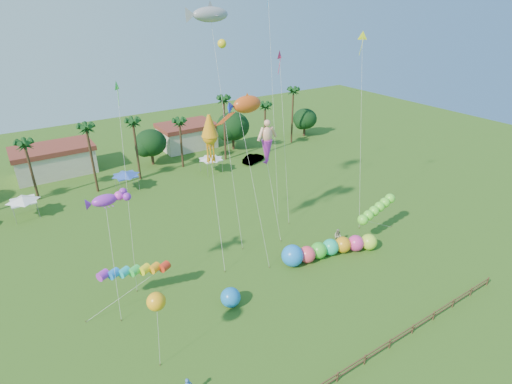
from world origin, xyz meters
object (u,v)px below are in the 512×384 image
spectator_b (338,236)px  blue_ball (231,297)px  car_b (253,158)px  caterpillar_inflatable (326,249)px

spectator_b → blue_ball: size_ratio=0.96×
car_b → spectator_b: 28.28m
caterpillar_inflatable → blue_ball: (-13.15, -1.03, -0.06)m
caterpillar_inflatable → car_b: bearing=86.5°
car_b → caterpillar_inflatable: (-8.91, -29.06, 0.28)m
car_b → spectator_b: spectator_b is taller
blue_ball → spectator_b: bearing=8.4°
car_b → caterpillar_inflatable: size_ratio=0.38×
spectator_b → car_b: bearing=143.0°
spectator_b → blue_ball: blue_ball is taller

